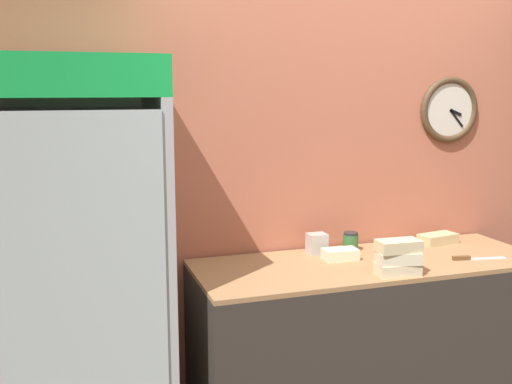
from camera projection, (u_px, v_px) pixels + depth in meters
The scene contains 11 objects.
wall_back at pixel (342, 175), 3.67m from camera, with size 5.20×0.10×2.70m.
prep_counter at pixel (368, 338), 3.44m from camera, with size 1.99×0.71×0.92m.
beverage_cooler at pixel (81, 250), 2.90m from camera, with size 0.79×0.72×2.02m.
sandwich_stack_bottom at pixel (398, 269), 3.10m from camera, with size 0.23×0.14×0.06m.
sandwich_stack_middle at pixel (398, 258), 3.09m from camera, with size 0.24×0.16×0.06m.
sandwich_stack_top at pixel (399, 246), 3.08m from camera, with size 0.23×0.13×0.06m.
sandwich_flat_left at pixel (340, 254), 3.38m from camera, with size 0.20×0.12×0.06m.
sandwich_flat_right at pixel (438, 239), 3.74m from camera, with size 0.26×0.16×0.06m.
chefs_knife at pixel (472, 258), 3.39m from camera, with size 0.32×0.09×0.02m.
condiment_jar at pixel (351, 242), 3.56m from camera, with size 0.09×0.09×0.11m.
napkin_dispenser at pixel (317, 244), 3.50m from camera, with size 0.11×0.09×0.12m.
Camera 1 is at (-1.62, -1.98, 1.88)m, focal length 42.00 mm.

